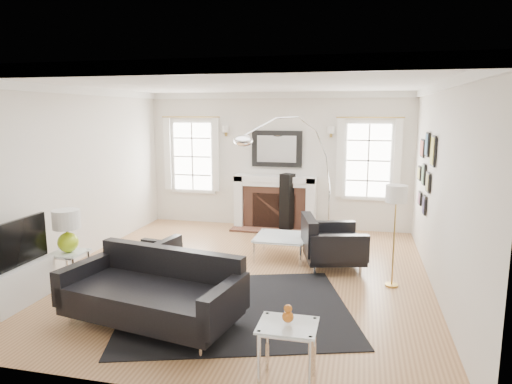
% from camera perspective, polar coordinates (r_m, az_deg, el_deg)
% --- Properties ---
extents(floor, '(6.00, 6.00, 0.00)m').
position_cam_1_polar(floor, '(7.00, -2.00, -10.11)').
color(floor, '#93623D').
rests_on(floor, ground).
extents(back_wall, '(5.50, 0.04, 2.80)m').
position_cam_1_polar(back_wall, '(9.55, 2.65, 3.93)').
color(back_wall, beige).
rests_on(back_wall, floor).
extents(front_wall, '(5.50, 0.04, 2.80)m').
position_cam_1_polar(front_wall, '(3.89, -13.75, -5.23)').
color(front_wall, beige).
rests_on(front_wall, floor).
extents(left_wall, '(0.04, 6.00, 2.80)m').
position_cam_1_polar(left_wall, '(7.82, -21.91, 1.89)').
color(left_wall, beige).
rests_on(left_wall, floor).
extents(right_wall, '(0.04, 6.00, 2.80)m').
position_cam_1_polar(right_wall, '(6.50, 22.03, 0.38)').
color(right_wall, beige).
rests_on(right_wall, floor).
extents(ceiling, '(5.50, 6.00, 0.02)m').
position_cam_1_polar(ceiling, '(6.58, -2.15, 13.43)').
color(ceiling, white).
rests_on(ceiling, back_wall).
extents(crown_molding, '(5.50, 6.00, 0.12)m').
position_cam_1_polar(crown_molding, '(6.58, -2.14, 12.91)').
color(crown_molding, white).
rests_on(crown_molding, back_wall).
extents(fireplace, '(1.70, 0.69, 1.11)m').
position_cam_1_polar(fireplace, '(9.48, 2.38, -1.36)').
color(fireplace, white).
rests_on(fireplace, floor).
extents(mantel_mirror, '(1.05, 0.07, 0.75)m').
position_cam_1_polar(mantel_mirror, '(9.48, 2.61, 5.41)').
color(mantel_mirror, black).
rests_on(mantel_mirror, back_wall).
extents(window_left, '(1.24, 0.15, 1.62)m').
position_cam_1_polar(window_left, '(10.00, -7.92, 4.46)').
color(window_left, white).
rests_on(window_left, back_wall).
extents(window_right, '(1.24, 0.15, 1.62)m').
position_cam_1_polar(window_right, '(9.34, 13.85, 3.88)').
color(window_right, white).
rests_on(window_right, back_wall).
extents(gallery_wall, '(0.04, 1.73, 1.29)m').
position_cam_1_polar(gallery_wall, '(7.75, 20.42, 2.91)').
color(gallery_wall, black).
rests_on(gallery_wall, right_wall).
extents(tv_unit, '(0.35, 1.00, 1.09)m').
position_cam_1_polar(tv_unit, '(6.57, -27.63, -9.60)').
color(tv_unit, white).
rests_on(tv_unit, floor).
extents(area_rug, '(3.30, 3.00, 0.01)m').
position_cam_1_polar(area_rug, '(5.83, -2.51, -14.32)').
color(area_rug, black).
rests_on(area_rug, floor).
extents(sofa, '(2.18, 1.30, 0.67)m').
position_cam_1_polar(sofa, '(5.46, -12.55, -12.21)').
color(sofa, black).
rests_on(sofa, floor).
extents(armchair_left, '(0.83, 0.90, 0.53)m').
position_cam_1_polar(armchair_left, '(6.75, -13.00, -8.47)').
color(armchair_left, black).
rests_on(armchair_left, floor).
extents(armchair_right, '(1.10, 1.17, 0.67)m').
position_cam_1_polar(armchair_right, '(7.23, 9.16, -6.46)').
color(armchair_right, black).
rests_on(armchair_right, floor).
extents(coffee_table, '(0.83, 0.83, 0.37)m').
position_cam_1_polar(coffee_table, '(7.62, 3.15, -5.74)').
color(coffee_table, silver).
rests_on(coffee_table, floor).
extents(side_table_left, '(0.44, 0.44, 0.48)m').
position_cam_1_polar(side_table_left, '(6.93, -22.31, -7.75)').
color(side_table_left, silver).
rests_on(side_table_left, floor).
extents(nesting_table, '(0.52, 0.43, 0.57)m').
position_cam_1_polar(nesting_table, '(4.21, 3.97, -17.62)').
color(nesting_table, silver).
rests_on(nesting_table, floor).
extents(gourd_lamp, '(0.37, 0.37, 0.60)m').
position_cam_1_polar(gourd_lamp, '(6.82, -22.56, -4.17)').
color(gourd_lamp, '#B2D81B').
rests_on(gourd_lamp, side_table_left).
extents(orange_vase, '(0.10, 0.10, 0.16)m').
position_cam_1_polar(orange_vase, '(4.12, 4.01, -15.03)').
color(orange_vase, '#B15916').
rests_on(orange_vase, nesting_table).
extents(arc_floor_lamp, '(1.71, 1.58, 2.42)m').
position_cam_1_polar(arc_floor_lamp, '(8.39, 4.16, 2.45)').
color(arc_floor_lamp, white).
rests_on(arc_floor_lamp, floor).
extents(stick_floor_lamp, '(0.29, 0.29, 1.43)m').
position_cam_1_polar(stick_floor_lamp, '(6.45, 17.13, -0.86)').
color(stick_floor_lamp, '#AB873B').
rests_on(stick_floor_lamp, floor).
extents(speaker_tower, '(0.31, 0.31, 1.18)m').
position_cam_1_polar(speaker_tower, '(9.28, 3.93, -1.32)').
color(speaker_tower, black).
rests_on(speaker_tower, floor).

